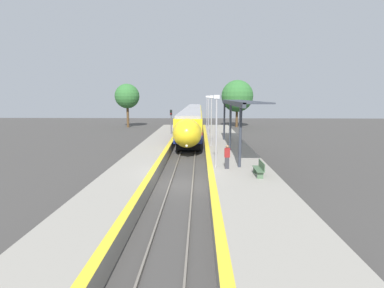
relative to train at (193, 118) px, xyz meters
name	(u,v)px	position (x,y,z in m)	size (l,w,h in m)	color
ground_plane	(181,185)	(0.00, -31.24, -2.17)	(120.00, 120.00, 0.00)	#423F3D
rail_left	(170,184)	(-0.72, -31.24, -2.10)	(0.08, 90.00, 0.15)	slate
rail_right	(193,184)	(0.72, -31.24, -2.10)	(0.08, 90.00, 0.15)	slate
train	(193,118)	(0.00, 0.00, 0.00)	(2.90, 47.37, 3.78)	black
platform_right	(241,179)	(3.83, -31.24, -1.72)	(4.29, 64.00, 0.90)	gray
platform_left	(130,178)	(-3.30, -31.24, -1.72)	(3.21, 64.00, 0.90)	gray
platform_bench	(260,168)	(4.80, -32.15, -0.80)	(0.44, 1.73, 0.89)	#4C6B4C
person_waiting	(227,156)	(2.99, -30.35, -0.45)	(0.36, 0.22, 1.61)	#333338
railway_signal	(171,122)	(-2.51, -11.43, 0.28)	(0.28, 0.28, 3.98)	#59595E
lamppost_near	(216,126)	(2.29, -29.84, 1.54)	(0.36, 0.20, 4.86)	#9E9EA3
lamppost_mid	(211,117)	(2.29, -21.05, 1.54)	(0.36, 0.20, 4.86)	#9E9EA3
lamppost_far	(209,112)	(2.29, -12.25, 1.54)	(0.36, 0.20, 4.86)	#9E9EA3
lamppost_farthest	(207,109)	(2.29, -3.46, 1.54)	(0.36, 0.20, 4.86)	#9E9EA3
station_canopy	(237,104)	(4.46, -23.31, 2.82)	(2.02, 16.14, 4.40)	#333842
background_tree_left	(127,96)	(-12.08, 5.05, 3.52)	(4.46, 4.46, 7.95)	brown
background_tree_right	(237,96)	(8.05, 5.85, 3.55)	(5.81, 5.81, 8.64)	brown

